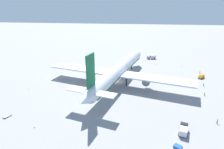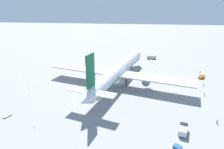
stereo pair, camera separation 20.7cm
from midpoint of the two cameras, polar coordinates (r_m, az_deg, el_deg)
ground_plane at (r=103.44m, az=2.18°, el=-2.34°), size 600.00×600.00×0.00m
airliner at (r=99.71m, az=1.96°, el=1.14°), size 76.73×75.92×23.23m
service_truck_0 at (r=149.24m, az=11.86°, el=5.17°), size 3.64×7.07×2.95m
service_truck_2 at (r=69.18m, az=20.61°, el=-15.19°), size 5.91×3.88×2.50m
service_van at (r=120.14m, az=25.24°, el=-0.51°), size 4.75×4.45×1.97m
baggage_cart_0 at (r=133.21m, az=-16.08°, el=2.49°), size 3.11×2.32×1.17m
baggage_cart_1 at (r=83.75m, az=-28.80°, el=-10.82°), size 3.53×2.55×0.40m
ground_worker_0 at (r=79.28m, az=29.00°, el=-12.14°), size 0.45×0.45×1.76m
ground_worker_1 at (r=109.47m, az=25.79°, el=-2.69°), size 0.57×0.57×1.64m
ground_worker_2 at (r=98.75m, az=26.00°, el=-5.20°), size 0.41×0.41×1.65m
ground_worker_3 at (r=127.68m, az=24.87°, el=0.65°), size 0.56×0.56×1.70m
traffic_cone_0 at (r=136.81m, az=20.06°, el=2.34°), size 0.36×0.36×0.55m
traffic_cone_1 at (r=136.44m, az=13.02°, el=3.03°), size 0.36×0.36×0.55m
traffic_cone_2 at (r=103.53m, az=-23.60°, el=-3.98°), size 0.36×0.36×0.55m
traffic_cone_4 at (r=73.08m, az=-22.14°, el=-14.41°), size 0.36×0.36×0.55m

